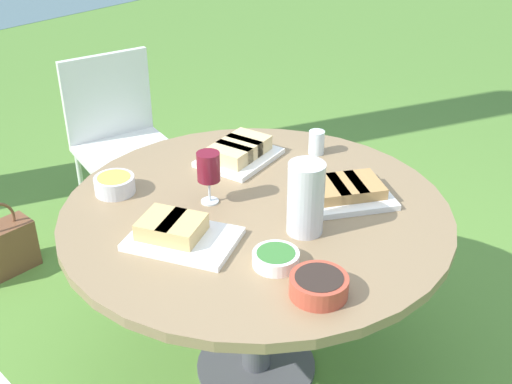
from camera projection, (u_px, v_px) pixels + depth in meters
name	position (u px, v px, depth m)	size (l,w,h in m)	color
ground_plane	(256.00, 367.00, 2.49)	(40.00, 40.00, 0.00)	#5B8C38
dining_table	(256.00, 231.00, 2.18)	(1.30, 1.30, 0.72)	#4C4C51
chair_near_left	(120.00, 133.00, 3.13)	(0.53, 0.52, 0.89)	silver
water_pitcher	(306.00, 198.00, 1.95)	(0.12, 0.11, 0.24)	silver
wine_glass	(208.00, 168.00, 2.10)	(0.08, 0.08, 0.18)	silver
platter_bread_main	(177.00, 232.00, 1.95)	(0.33, 0.39, 0.07)	white
platter_charcuterie	(347.00, 190.00, 2.18)	(0.38, 0.37, 0.06)	white
platter_sandwich_side	(239.00, 152.00, 2.42)	(0.33, 0.27, 0.07)	white
bowl_fries	(115.00, 184.00, 2.20)	(0.14, 0.14, 0.06)	silver
bowl_salad	(276.00, 258.00, 1.84)	(0.14, 0.14, 0.04)	white
bowl_olives	(319.00, 285.00, 1.72)	(0.16, 0.16, 0.06)	#B74733
cup_water_near	(316.00, 142.00, 2.46)	(0.06, 0.06, 0.09)	silver
handbag	(1.00, 249.00, 2.96)	(0.30, 0.14, 0.37)	brown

